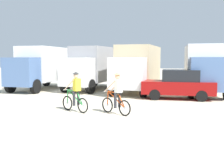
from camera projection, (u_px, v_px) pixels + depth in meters
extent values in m
plane|color=beige|center=(95.00, 122.00, 9.97)|extent=(120.00, 120.00, 0.00)
cube|color=white|center=(46.00, 64.00, 21.60)|extent=(2.87, 5.40, 2.70)
cube|color=#4C6B9E|center=(22.00, 72.00, 18.39)|extent=(2.33, 1.70, 2.00)
cube|color=black|center=(15.00, 67.00, 17.69)|extent=(2.02, 0.27, 0.80)
cylinder|color=black|center=(36.00, 86.00, 18.30)|extent=(0.41, 1.03, 1.00)
cylinder|color=black|center=(10.00, 86.00, 18.86)|extent=(0.41, 1.03, 1.00)
cylinder|color=black|center=(67.00, 81.00, 23.07)|extent=(0.41, 1.03, 1.00)
cylinder|color=black|center=(46.00, 80.00, 23.64)|extent=(0.41, 1.03, 1.00)
cube|color=#9E9EA3|center=(97.00, 64.00, 21.55)|extent=(3.30, 5.55, 2.70)
cube|color=silver|center=(77.00, 72.00, 18.44)|extent=(2.44, 1.87, 2.00)
cube|color=black|center=(72.00, 67.00, 17.76)|extent=(2.01, 0.45, 0.80)
cylinder|color=black|center=(91.00, 86.00, 18.26)|extent=(0.50, 1.04, 1.00)
cylinder|color=black|center=(65.00, 85.00, 19.00)|extent=(0.50, 1.04, 1.00)
cylinder|color=black|center=(116.00, 81.00, 22.89)|extent=(0.50, 1.04, 1.00)
cylinder|color=black|center=(94.00, 80.00, 23.63)|extent=(0.50, 1.04, 1.00)
cube|color=#CCB78E|center=(139.00, 64.00, 19.76)|extent=(3.07, 5.47, 2.70)
cube|color=silver|center=(127.00, 73.00, 16.59)|extent=(2.38, 1.78, 2.00)
cube|color=black|center=(124.00, 68.00, 15.90)|extent=(2.02, 0.35, 0.80)
cylinder|color=black|center=(144.00, 89.00, 16.46)|extent=(0.45, 1.03, 1.00)
cylinder|color=black|center=(113.00, 88.00, 17.10)|extent=(0.45, 1.03, 1.00)
cylinder|color=black|center=(156.00, 83.00, 21.17)|extent=(0.45, 1.03, 1.00)
cylinder|color=black|center=(131.00, 82.00, 21.82)|extent=(0.45, 1.03, 1.00)
cube|color=white|center=(203.00, 65.00, 18.83)|extent=(2.59, 5.28, 2.70)
cube|color=#4C6B9E|center=(209.00, 74.00, 15.58)|extent=(2.25, 1.58, 2.00)
cube|color=black|center=(211.00, 69.00, 14.86)|extent=(2.03, 0.15, 0.80)
cylinder|color=black|center=(191.00, 90.00, 15.99)|extent=(0.36, 1.01, 1.00)
cylinder|color=black|center=(214.00, 84.00, 20.38)|extent=(0.36, 1.01, 1.00)
cylinder|color=black|center=(187.00, 83.00, 20.84)|extent=(0.36, 1.01, 1.00)
cube|color=maroon|center=(178.00, 87.00, 15.82)|extent=(4.24, 1.86, 0.76)
cube|color=black|center=(180.00, 75.00, 15.72)|extent=(2.14, 1.65, 0.68)
cylinder|color=black|center=(155.00, 95.00, 15.37)|extent=(0.65, 0.24, 0.64)
cylinder|color=black|center=(156.00, 92.00, 16.89)|extent=(0.65, 0.24, 0.64)
cylinder|color=black|center=(202.00, 96.00, 14.82)|extent=(0.65, 0.24, 0.64)
cylinder|color=black|center=(199.00, 93.00, 16.34)|extent=(0.65, 0.24, 0.64)
torus|color=black|center=(67.00, 103.00, 12.34)|extent=(0.62, 0.39, 0.68)
cylinder|color=silver|center=(67.00, 103.00, 12.34)|extent=(0.11, 0.11, 0.08)
torus|color=black|center=(83.00, 106.00, 11.65)|extent=(0.62, 0.39, 0.68)
cylinder|color=silver|center=(83.00, 106.00, 11.65)|extent=(0.11, 0.11, 0.08)
cylinder|color=green|center=(75.00, 97.00, 11.95)|extent=(0.91, 0.56, 0.68)
cylinder|color=green|center=(73.00, 91.00, 12.04)|extent=(0.60, 0.38, 0.13)
cylinder|color=green|center=(80.00, 99.00, 11.74)|extent=(0.36, 0.24, 0.59)
cylinder|color=green|center=(68.00, 96.00, 12.29)|extent=(0.11, 0.09, 0.64)
cylinder|color=silver|center=(68.00, 89.00, 12.25)|extent=(0.29, 0.47, 0.04)
cube|color=black|center=(77.00, 92.00, 11.82)|extent=(0.27, 0.22, 0.06)
cube|color=gold|center=(77.00, 85.00, 11.81)|extent=(0.33, 0.38, 0.56)
sphere|color=beige|center=(76.00, 76.00, 11.81)|extent=(0.22, 0.22, 0.22)
cone|color=#333333|center=(76.00, 73.00, 11.80)|extent=(0.32, 0.32, 0.10)
cylinder|color=#26262B|center=(74.00, 98.00, 11.80)|extent=(0.12, 0.12, 0.66)
cylinder|color=#26262B|center=(78.00, 98.00, 12.00)|extent=(0.12, 0.12, 0.66)
cylinder|color=beige|center=(69.00, 85.00, 11.89)|extent=(0.59, 0.32, 0.53)
cylinder|color=beige|center=(75.00, 84.00, 12.16)|extent=(0.55, 0.39, 0.53)
torus|color=black|center=(107.00, 105.00, 11.79)|extent=(0.59, 0.44, 0.68)
cylinder|color=silver|center=(107.00, 105.00, 11.79)|extent=(0.11, 0.11, 0.08)
torus|color=black|center=(125.00, 108.00, 11.05)|extent=(0.59, 0.44, 0.68)
cylinder|color=silver|center=(125.00, 108.00, 11.05)|extent=(0.11, 0.11, 0.08)
cylinder|color=#E05119|center=(116.00, 99.00, 11.37)|extent=(0.87, 0.63, 0.68)
cylinder|color=#E05119|center=(113.00, 92.00, 11.47)|extent=(0.57, 0.42, 0.13)
cylinder|color=#E05119|center=(122.00, 101.00, 11.14)|extent=(0.35, 0.26, 0.59)
cylinder|color=#E05119|center=(108.00, 98.00, 11.75)|extent=(0.11, 0.10, 0.64)
cylinder|color=silver|center=(108.00, 91.00, 11.70)|extent=(0.33, 0.45, 0.04)
cube|color=black|center=(119.00, 93.00, 11.24)|extent=(0.27, 0.24, 0.06)
cube|color=silver|center=(118.00, 86.00, 11.22)|extent=(0.35, 0.38, 0.56)
sphere|color=tan|center=(117.00, 77.00, 11.23)|extent=(0.22, 0.22, 0.22)
cone|color=tan|center=(117.00, 74.00, 11.22)|extent=(0.32, 0.32, 0.10)
cylinder|color=#26262B|center=(115.00, 100.00, 11.23)|extent=(0.12, 0.12, 0.66)
cylinder|color=#26262B|center=(119.00, 100.00, 11.41)|extent=(0.12, 0.12, 0.66)
cylinder|color=tan|center=(110.00, 86.00, 11.34)|extent=(0.56, 0.37, 0.53)
cylinder|color=tan|center=(116.00, 86.00, 11.59)|extent=(0.52, 0.43, 0.53)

